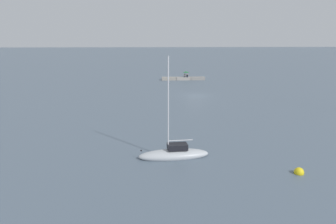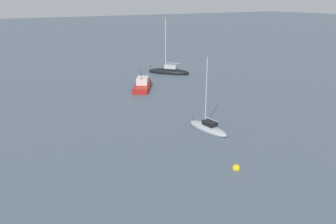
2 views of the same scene
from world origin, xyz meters
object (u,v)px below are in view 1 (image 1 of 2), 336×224
at_px(person_seated_dark_left, 187,76).
at_px(umbrella_open_green, 186,72).
at_px(person_seated_grey_right, 185,76).
at_px(mooring_buoy_near, 299,172).
at_px(sailboat_grey_near, 174,154).

relative_size(person_seated_dark_left, umbrella_open_green, 0.51).
xyz_separation_m(person_seated_grey_right, umbrella_open_green, (-0.29, -0.05, 0.87)).
height_order(person_seated_grey_right, mooring_buoy_near, person_seated_grey_right).
xyz_separation_m(person_seated_grey_right, mooring_buoy_near, (-2.61, 49.70, -0.81)).
relative_size(umbrella_open_green, mooring_buoy_near, 2.07).
xyz_separation_m(person_seated_dark_left, mooring_buoy_near, (-2.05, 49.58, -0.81)).
relative_size(person_seated_grey_right, umbrella_open_green, 0.51).
bearing_deg(person_seated_dark_left, umbrella_open_green, -24.59).
distance_m(person_seated_grey_right, sailboat_grey_near, 46.50).
distance_m(person_seated_dark_left, umbrella_open_green, 0.93).
bearing_deg(umbrella_open_green, person_seated_dark_left, 146.58).
bearing_deg(person_seated_dark_left, sailboat_grey_near, 90.80).
height_order(person_seated_dark_left, sailboat_grey_near, sailboat_grey_near).
relative_size(person_seated_dark_left, sailboat_grey_near, 0.09).
xyz_separation_m(umbrella_open_green, sailboat_grey_near, (6.22, 46.17, -1.52)).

